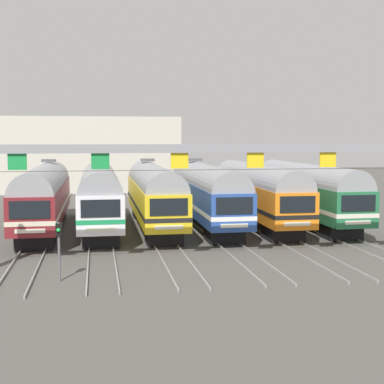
# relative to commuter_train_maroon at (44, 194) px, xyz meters

# --- Properties ---
(ground_plane) EXTENTS (160.00, 160.00, 0.00)m
(ground_plane) POSITION_rel_commuter_train_maroon_xyz_m (10.01, 0.00, -2.69)
(ground_plane) COLOR #4C4944
(track_bed) EXTENTS (21.53, 70.00, 0.15)m
(track_bed) POSITION_rel_commuter_train_maroon_xyz_m (10.01, 17.00, -2.61)
(track_bed) COLOR gray
(track_bed) RESTS_ON ground
(commuter_train_maroon) EXTENTS (2.88, 18.06, 5.05)m
(commuter_train_maroon) POSITION_rel_commuter_train_maroon_xyz_m (0.00, 0.00, 0.00)
(commuter_train_maroon) COLOR maroon
(commuter_train_maroon) RESTS_ON ground
(commuter_train_white) EXTENTS (2.88, 18.06, 5.05)m
(commuter_train_white) POSITION_rel_commuter_train_maroon_xyz_m (4.01, 0.00, 0.00)
(commuter_train_white) COLOR white
(commuter_train_white) RESTS_ON ground
(commuter_train_yellow) EXTENTS (2.88, 18.06, 5.05)m
(commuter_train_yellow) POSITION_rel_commuter_train_maroon_xyz_m (8.01, 0.00, 0.00)
(commuter_train_yellow) COLOR gold
(commuter_train_yellow) RESTS_ON ground
(commuter_train_blue) EXTENTS (2.88, 18.06, 5.05)m
(commuter_train_blue) POSITION_rel_commuter_train_maroon_xyz_m (12.02, 0.00, 0.00)
(commuter_train_blue) COLOR #284C9E
(commuter_train_blue) RESTS_ON ground
(commuter_train_orange) EXTENTS (2.88, 18.06, 4.77)m
(commuter_train_orange) POSITION_rel_commuter_train_maroon_xyz_m (16.02, -0.00, -0.00)
(commuter_train_orange) COLOR orange
(commuter_train_orange) RESTS_ON ground
(commuter_train_green) EXTENTS (2.88, 18.06, 4.77)m
(commuter_train_green) POSITION_rel_commuter_train_maroon_xyz_m (20.03, -0.00, -0.00)
(commuter_train_green) COLOR #236B42
(commuter_train_green) RESTS_ON ground
(catenary_gantry) EXTENTS (25.27, 0.44, 6.97)m
(catenary_gantry) POSITION_rel_commuter_train_maroon_xyz_m (10.01, -13.50, 2.65)
(catenary_gantry) COLOR gray
(catenary_gantry) RESTS_ON ground
(yard_signal_mast) EXTENTS (0.28, 0.35, 2.83)m
(yard_signal_mast) POSITION_rel_commuter_train_maroon_xyz_m (2.00, -15.10, -0.71)
(yard_signal_mast) COLOR #59595E
(yard_signal_mast) RESTS_ON ground
(maintenance_building) EXTENTS (23.46, 10.00, 9.35)m
(maintenance_building) POSITION_rel_commuter_train_maroon_xyz_m (2.47, 32.51, 1.99)
(maintenance_building) COLOR beige
(maintenance_building) RESTS_ON ground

